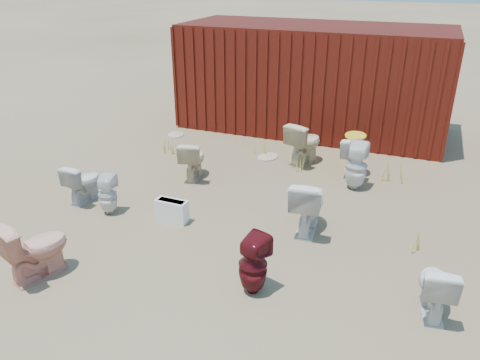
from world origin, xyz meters
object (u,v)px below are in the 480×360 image
at_px(toilet_front_c, 307,204).
at_px(toilet_back_beige_right, 304,143).
at_px(shipping_container, 313,78).
at_px(toilet_front_a, 83,182).
at_px(toilet_back_e, 356,166).
at_px(toilet_front_pink, 36,248).
at_px(loose_tank, 172,211).
at_px(toilet_front_maroon, 253,265).
at_px(toilet_back_yellowlid, 353,155).
at_px(toilet_back_a, 108,195).
at_px(toilet_back_beige_left, 193,159).
at_px(toilet_front_e, 435,287).

height_order(toilet_front_c, toilet_back_beige_right, toilet_back_beige_right).
distance_m(shipping_container, toilet_front_a, 5.87).
distance_m(toilet_back_beige_right, toilet_back_e, 1.40).
relative_size(toilet_front_pink, loose_tank, 1.62).
bearing_deg(toilet_front_pink, toilet_back_beige_right, -94.39).
distance_m(shipping_container, toilet_front_c, 4.97).
relative_size(shipping_container, toilet_front_maroon, 7.81).
distance_m(shipping_container, toilet_back_e, 3.53).
bearing_deg(toilet_back_yellowlid, shipping_container, -59.52).
bearing_deg(loose_tank, toilet_front_maroon, -32.50).
bearing_deg(toilet_front_a, toilet_back_a, 165.04).
height_order(toilet_front_pink, toilet_back_yellowlid, toilet_front_pink).
height_order(toilet_front_a, toilet_back_beige_left, toilet_back_beige_left).
xyz_separation_m(toilet_back_a, loose_tank, (1.06, 0.15, -0.15)).
xyz_separation_m(toilet_back_a, toilet_back_e, (3.49, 2.37, 0.10)).
bearing_deg(toilet_front_c, toilet_front_e, 139.54).
bearing_deg(toilet_back_beige_left, loose_tank, 93.16).
bearing_deg(shipping_container, toilet_front_maroon, -82.03).
xyz_separation_m(toilet_front_pink, toilet_back_beige_left, (0.44, 3.44, -0.04)).
distance_m(toilet_front_pink, toilet_back_beige_left, 3.47).
bearing_deg(toilet_back_e, toilet_back_a, 33.47).
bearing_deg(toilet_back_beige_left, toilet_front_a, 37.76).
distance_m(toilet_front_c, toilet_back_beige_right, 2.62).
xyz_separation_m(shipping_container, toilet_front_a, (-2.56, -5.22, -0.86)).
bearing_deg(toilet_front_a, shipping_container, -112.40).
distance_m(toilet_front_pink, toilet_back_beige_right, 5.35).
height_order(toilet_front_pink, toilet_back_a, toilet_front_pink).
distance_m(toilet_back_e, loose_tank, 3.30).
bearing_deg(toilet_back_a, shipping_container, -123.70).
height_order(toilet_back_beige_right, toilet_back_yellowlid, toilet_back_beige_right).
bearing_deg(toilet_back_yellowlid, toilet_front_c, 83.11).
height_order(shipping_container, toilet_front_maroon, shipping_container).
bearing_deg(toilet_front_a, toilet_back_yellowlid, -141.52).
xyz_separation_m(toilet_back_beige_right, toilet_back_e, (1.14, -0.81, -0.00)).
relative_size(toilet_front_c, toilet_back_a, 1.30).
distance_m(toilet_front_c, toilet_front_e, 2.19).
bearing_deg(loose_tank, toilet_front_a, 178.56).
bearing_deg(toilet_back_e, toilet_back_beige_right, -35.97).
relative_size(toilet_back_beige_right, toilet_back_yellowlid, 1.12).
bearing_deg(toilet_front_e, toilet_front_c, -43.85).
xyz_separation_m(toilet_front_maroon, toilet_back_a, (-2.82, 1.01, -0.06)).
height_order(toilet_front_pink, toilet_front_e, toilet_front_pink).
distance_m(toilet_front_pink, loose_tank, 2.07).
relative_size(toilet_back_a, toilet_back_yellowlid, 0.86).
xyz_separation_m(toilet_front_maroon, toilet_back_beige_left, (-2.20, 2.74, -0.02)).
xyz_separation_m(shipping_container, toilet_front_e, (2.92, -6.04, -0.86)).
xyz_separation_m(toilet_front_e, toilet_back_yellowlid, (-1.50, 3.58, 0.03)).
relative_size(shipping_container, toilet_back_yellowlid, 7.91).
height_order(toilet_front_c, toilet_back_e, toilet_front_c).
bearing_deg(toilet_front_c, shipping_container, -81.88).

